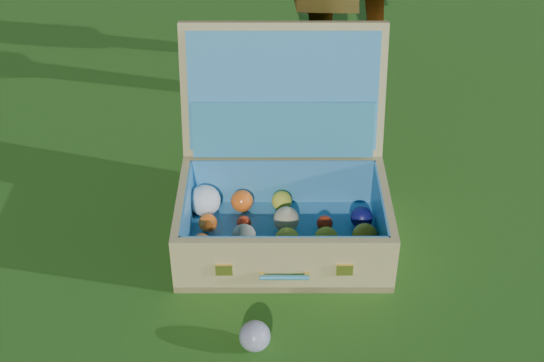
{
  "coord_description": "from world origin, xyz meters",
  "views": [
    {
      "loc": [
        -0.78,
        -1.15,
        1.26
      ],
      "look_at": [
        -0.16,
        0.24,
        0.16
      ],
      "focal_mm": 50.0,
      "sensor_mm": 36.0,
      "label": 1
    }
  ],
  "objects": [
    {
      "name": "ground",
      "position": [
        0.0,
        0.0,
        0.0
      ],
      "size": [
        60.0,
        60.0,
        0.0
      ],
      "primitive_type": "plane",
      "color": "#215114",
      "rests_on": "ground"
    },
    {
      "name": "suitcase",
      "position": [
        -0.13,
        0.24,
        0.14
      ],
      "size": [
        0.66,
        0.63,
        0.49
      ],
      "rotation": [
        0.0,
        0.0,
        -0.42
      ],
      "color": "tan",
      "rests_on": "ground"
    },
    {
      "name": "stray_ball",
      "position": [
        -0.36,
        -0.11,
        0.03
      ],
      "size": [
        0.07,
        0.07,
        0.07
      ],
      "primitive_type": "sphere",
      "color": "#4672B8",
      "rests_on": "ground"
    }
  ]
}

